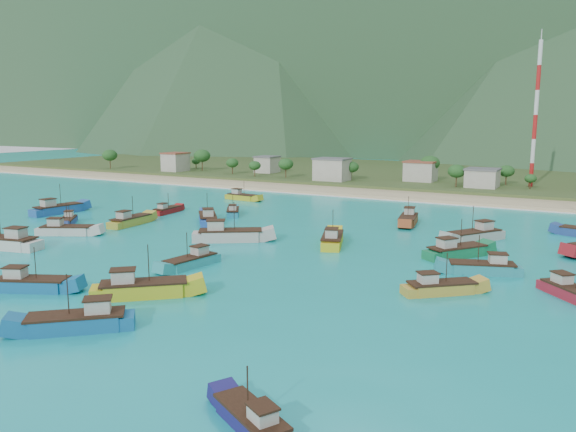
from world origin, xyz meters
The scene contains 30 objects.
ground centered at (0.00, 0.00, 0.00)m, with size 600.00×600.00×0.00m, color #0D8E96.
beach centered at (0.00, 79.00, 0.00)m, with size 400.00×18.00×1.20m, color beige.
land centered at (0.00, 140.00, 0.00)m, with size 400.00×110.00×2.40m, color #385123.
surf_line centered at (0.00, 69.50, 0.00)m, with size 400.00×2.50×0.08m, color white.
mountains centered at (-18.31, 403.81, 106.83)m, with size 1520.00×440.00×260.00m.
village centered at (14.75, 101.94, 4.74)m, with size 220.57×23.25×7.06m.
vegetation centered at (-10.75, 103.11, 5.20)m, with size 275.33×25.46×8.80m.
radio_tower centered at (32.25, 108.00, 23.34)m, with size 1.20×1.20×43.49m.
boat_1 centered at (10.17, 10.54, 0.81)m, with size 7.04×11.65×6.62m.
boat_2 centered at (31.30, 12.22, 0.80)m, with size 9.15×11.00×6.59m.
boat_3 centered at (36.98, 4.13, 0.71)m, with size 10.65×6.30×6.04m.
boat_4 centered at (-38.46, 22.74, 0.55)m, with size 3.38×8.95×5.17m.
boat_5 centered at (3.87, -39.54, 0.80)m, with size 10.49×9.85×6.57m.
boat_6 centered at (-60.60, 9.71, 0.94)m, with size 4.98×12.73×7.33m.
boat_9 centered at (-22.19, 17.15, 0.83)m, with size 9.94×10.92×6.75m.
boat_10 centered at (1.60, -27.75, 0.89)m, with size 11.30×10.51×7.05m.
boat_11 centered at (-37.60, -19.32, 0.96)m, with size 13.09×6.32×7.44m.
boat_12 centered at (-47.30, 1.60, 0.56)m, with size 7.69×8.48×5.24m.
boat_14 centered at (-12.78, -32.89, 0.73)m, with size 10.82×7.18×6.20m.
boat_15 centered at (-23.34, 28.27, 0.57)m, with size 7.07×8.94×5.28m.
boat_16 centered at (30.15, -46.71, 0.50)m, with size 8.48×6.12×4.91m.
boat_17 centered at (-38.47, -6.14, 0.77)m, with size 11.07×7.73×6.38m.
boat_19 centered at (48.59, -2.42, 0.62)m, with size 8.47×8.87×5.60m.
boat_20 centered at (33.94, -8.37, 0.64)m, with size 9.17×8.46×5.70m.
boat_22 centered at (-34.91, 7.31, 0.78)m, with size 3.97×11.12×6.46m.
boat_23 centered at (-2.25, -13.24, 0.66)m, with size 4.26×10.09×5.77m.
boat_24 centered at (-7.71, 4.41, 0.98)m, with size 12.80×10.16×7.57m.
boat_26 centered at (15.72, 37.09, 0.78)m, with size 5.26×11.33×6.45m.
boat_27 centered at (-35.40, 50.08, 0.68)m, with size 10.20×3.94×5.88m.
boat_28 centered at (31.57, 26.57, 0.86)m, with size 9.18×11.74×6.92m.
Camera 1 is at (50.45, -77.88, 21.88)m, focal length 35.00 mm.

